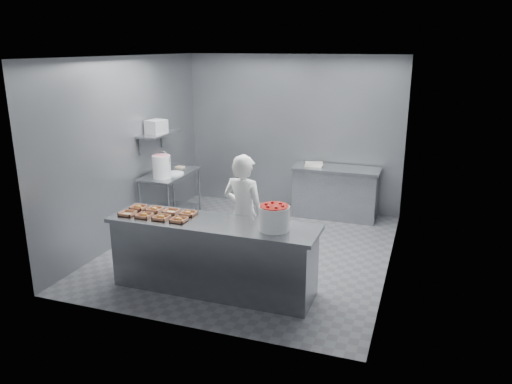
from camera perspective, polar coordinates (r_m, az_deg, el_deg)
floor at (r=7.54m, az=-0.59°, el=-6.56°), size 4.50×4.50×0.00m
ceiling at (r=6.94m, az=-0.65°, el=15.24°), size 4.50×4.50×0.00m
wall_back at (r=9.22m, az=4.20°, el=6.74°), size 4.00×0.04×2.80m
wall_left at (r=8.00m, az=-14.25°, el=4.80°), size 0.04×4.50×2.80m
wall_right at (r=6.71m, az=15.66°, el=2.51°), size 0.04×4.50×2.80m
service_counter at (r=6.21m, az=-4.88°, el=-7.28°), size 2.60×0.70×0.90m
prep_table at (r=8.51m, az=-9.70°, el=0.15°), size 0.60×1.20×0.90m
back_counter at (r=8.90m, az=9.06°, el=-0.03°), size 1.50×0.60×0.90m
wall_shelf at (r=8.38m, az=-11.04°, el=6.55°), size 0.35×0.90×0.03m
tray_0 at (r=6.46m, az=-14.45°, el=-2.39°), size 0.19×0.18×0.04m
tray_1 at (r=6.33m, az=-12.66°, el=-2.61°), size 0.19×0.18×0.06m
tray_2 at (r=6.21m, az=-10.78°, el=-2.87°), size 0.19×0.18×0.06m
tray_3 at (r=6.10m, az=-8.82°, el=-3.13°), size 0.19×0.18×0.06m
tray_4 at (r=6.65m, az=-13.29°, el=-1.71°), size 0.19×0.18×0.06m
tray_5 at (r=6.53m, az=-11.51°, el=-1.94°), size 0.19×0.18×0.06m
tray_6 at (r=6.42m, az=-9.64°, el=-2.21°), size 0.19×0.18×0.04m
tray_7 at (r=6.31m, az=-7.75°, el=-2.42°), size 0.19×0.18×0.06m
worker at (r=6.53m, az=-1.41°, el=-2.63°), size 0.65×0.48×1.62m
strawberry_tub at (r=5.72m, az=2.09°, el=-2.86°), size 0.36×0.36×0.29m
glaze_bucket at (r=8.11m, az=-10.74°, el=2.94°), size 0.30×0.29×0.44m
bucket_lid at (r=8.33m, az=-9.36°, el=2.10°), size 0.43×0.43×0.03m
rag at (r=8.78m, az=-8.70°, el=2.84°), size 0.16×0.14×0.02m
appliance at (r=8.30m, az=-11.34°, el=7.32°), size 0.32×0.35×0.22m
paper_stack at (r=8.86m, az=6.65°, el=3.18°), size 0.32×0.25×0.06m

